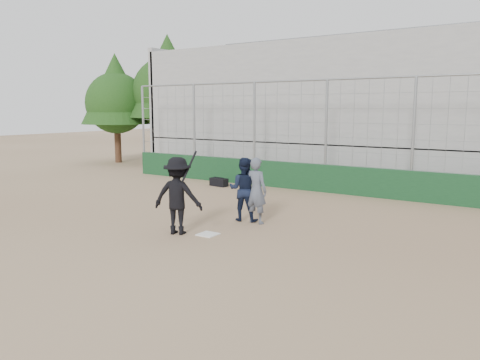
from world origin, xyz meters
The scene contains 10 objects.
ground centered at (0.00, 0.00, 0.00)m, with size 90.00×90.00×0.00m, color brown.
home_plate centered at (0.00, 0.00, 0.01)m, with size 0.44×0.44×0.02m, color white.
backstop centered at (0.00, 7.00, 0.96)m, with size 18.10×0.25×4.04m.
bleachers centered at (0.00, 11.95, 2.92)m, with size 20.25×6.70×6.98m.
tree_left centered at (-11.00, 11.00, 4.39)m, with size 4.48×4.48×7.00m.
tree_right centered at (-13.50, 9.50, 3.76)m, with size 3.84×3.84×6.00m.
batter_at_plate centered at (-0.67, -0.29, 0.93)m, with size 1.36×1.04×2.00m.
catcher_crouched centered at (-0.05, 1.65, 0.58)m, with size 0.96×0.82×1.16m.
umpire centered at (0.35, 1.63, 0.78)m, with size 0.64×0.42×1.57m, color #4F5664.
equipment_bag centered at (-3.96, 5.94, 0.16)m, with size 0.77×0.41×0.35m.
Camera 1 is at (6.59, -8.66, 2.98)m, focal length 35.00 mm.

